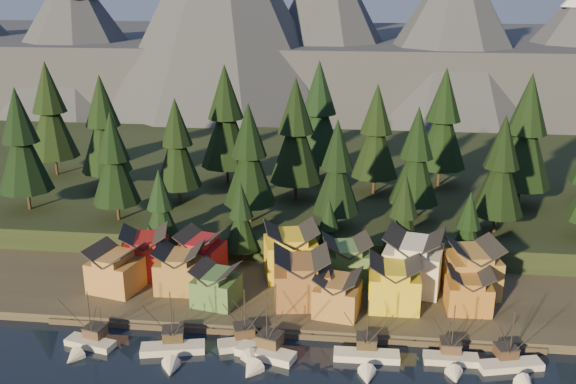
# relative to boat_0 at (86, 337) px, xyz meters

# --- Properties ---
(shore_strip) EXTENTS (400.00, 50.00, 1.50)m
(shore_strip) POSITION_rel_boat_0_xyz_m (30.61, 31.92, -1.28)
(shore_strip) COLOR #39342A
(shore_strip) RESTS_ON ground
(hillside) EXTENTS (420.00, 100.00, 6.00)m
(hillside) POSITION_rel_boat_0_xyz_m (30.61, 81.92, 0.97)
(hillside) COLOR black
(hillside) RESTS_ON ground
(dock) EXTENTS (80.00, 4.00, 1.00)m
(dock) POSITION_rel_boat_0_xyz_m (30.61, 8.42, -1.53)
(dock) COLOR #4D4537
(dock) RESTS_ON ground
(mountain_ridge) EXTENTS (560.00, 190.00, 90.00)m
(mountain_ridge) POSITION_rel_boat_0_xyz_m (26.41, 205.51, 24.02)
(mountain_ridge) COLOR #434856
(mountain_ridge) RESTS_ON ground
(boat_0) EXTENTS (8.53, 9.04, 10.26)m
(boat_0) POSITION_rel_boat_0_xyz_m (0.00, 0.00, 0.00)
(boat_0) COLOR beige
(boat_0) RESTS_ON ground
(boat_1) EXTENTS (10.42, 10.98, 11.00)m
(boat_1) POSITION_rel_boat_0_xyz_m (13.72, -0.28, -0.00)
(boat_1) COLOR beige
(boat_1) RESTS_ON ground
(boat_2) EXTENTS (9.28, 9.79, 10.80)m
(boat_2) POSITION_rel_boat_0_xyz_m (24.74, 2.57, 0.07)
(boat_2) COLOR beige
(boat_2) RESTS_ON ground
(boat_3) EXTENTS (9.90, 10.48, 11.78)m
(boat_3) POSITION_rel_boat_0_xyz_m (27.58, -0.01, 0.29)
(boat_3) COLOR white
(boat_3) RESTS_ON ground
(boat_4) EXTENTS (10.18, 11.07, 10.59)m
(boat_4) POSITION_rel_boat_0_xyz_m (43.15, 1.11, -0.13)
(boat_4) COLOR white
(boat_4) RESTS_ON ground
(boat_5) EXTENTS (8.33, 9.07, 10.29)m
(boat_5) POSITION_rel_boat_0_xyz_m (55.73, 1.92, -0.02)
(boat_5) COLOR beige
(boat_5) RESTS_ON ground
(boat_6) EXTENTS (10.10, 10.60, 10.24)m
(boat_6) POSITION_rel_boat_0_xyz_m (64.47, 1.07, -0.19)
(boat_6) COLOR silver
(boat_6) RESTS_ON ground
(house_front_0) EXTENTS (9.82, 9.48, 8.23)m
(house_front_0) POSITION_rel_boat_0_xyz_m (-1.54, 17.16, 3.79)
(house_front_0) COLOR #AE793E
(house_front_0) RESTS_ON shore_strip
(house_front_1) EXTENTS (8.16, 7.85, 8.22)m
(house_front_1) POSITION_rel_boat_0_xyz_m (9.80, 18.66, 3.79)
(house_front_1) COLOR olive
(house_front_1) RESTS_ON shore_strip
(house_front_2) EXTENTS (8.42, 8.46, 6.93)m
(house_front_2) POSITION_rel_boat_0_xyz_m (17.42, 14.27, 3.11)
(house_front_2) COLOR #456F3C
(house_front_2) RESTS_ON shore_strip
(house_front_3) EXTENTS (10.42, 10.06, 9.41)m
(house_front_3) POSITION_rel_boat_0_xyz_m (31.86, 16.13, 4.41)
(house_front_3) COLOR brown
(house_front_3) RESTS_ON shore_strip
(house_front_4) EXTENTS (8.31, 8.77, 7.29)m
(house_front_4) POSITION_rel_boat_0_xyz_m (38.20, 13.20, 3.30)
(house_front_4) COLOR #A27239
(house_front_4) RESTS_ON shore_strip
(house_front_5) EXTENTS (8.53, 7.77, 8.89)m
(house_front_5) POSITION_rel_boat_0_xyz_m (47.52, 16.34, 4.14)
(house_front_5) COLOR yellow
(house_front_5) RESTS_ON shore_strip
(house_front_6) EXTENTS (7.37, 6.98, 7.24)m
(house_front_6) POSITION_rel_boat_0_xyz_m (60.00, 16.84, 3.27)
(house_front_6) COLOR #A26B29
(house_front_6) RESTS_ON shore_strip
(house_back_0) EXTENTS (10.05, 9.80, 9.15)m
(house_back_0) POSITION_rel_boat_0_xyz_m (1.93, 23.51, 4.27)
(house_back_0) COLOR maroon
(house_back_0) RESTS_ON shore_strip
(house_back_1) EXTENTS (9.17, 9.25, 8.60)m
(house_back_1) POSITION_rel_boat_0_xyz_m (12.18, 24.90, 3.98)
(house_back_1) COLOR maroon
(house_back_1) RESTS_ON shore_strip
(house_back_2) EXTENTS (11.27, 10.71, 10.05)m
(house_back_2) POSITION_rel_boat_0_xyz_m (28.96, 26.41, 4.75)
(house_back_2) COLOR yellow
(house_back_2) RESTS_ON shore_strip
(house_back_3) EXTENTS (9.74, 8.99, 8.64)m
(house_back_3) POSITION_rel_boat_0_xyz_m (39.21, 25.23, 4.01)
(house_back_3) COLOR #507D43
(house_back_3) RESTS_ON shore_strip
(house_back_4) EXTENTS (11.65, 11.35, 10.77)m
(house_back_4) POSITION_rel_boat_0_xyz_m (51.15, 23.80, 5.12)
(house_back_4) COLOR white
(house_back_4) RESTS_ON shore_strip
(house_back_5) EXTENTS (10.15, 10.23, 9.76)m
(house_back_5) POSITION_rel_boat_0_xyz_m (61.29, 23.01, 4.59)
(house_back_5) COLOR #A17639
(house_back_5) RESTS_ON shore_strip
(tree_hill_0) EXTENTS (11.71, 11.71, 27.27)m
(tree_hill_0) POSITION_rel_boat_0_xyz_m (-31.39, 43.92, 18.88)
(tree_hill_0) COLOR #332319
(tree_hill_0) RESTS_ON hillside
(tree_hill_1) EXTENTS (11.95, 11.95, 27.83)m
(tree_hill_1) POSITION_rel_boat_0_xyz_m (-19.39, 59.92, 19.18)
(tree_hill_1) COLOR #332319
(tree_hill_1) RESTS_ON hillside
(tree_hill_2) EXTENTS (10.01, 10.01, 23.31)m
(tree_hill_2) POSITION_rel_boat_0_xyz_m (-9.39, 39.92, 16.71)
(tree_hill_2) COLOR #332319
(tree_hill_2) RESTS_ON hillside
(tree_hill_3) EXTENTS (10.39, 10.39, 24.20)m
(tree_hill_3) POSITION_rel_boat_0_xyz_m (0.61, 51.92, 17.19)
(tree_hill_3) COLOR #332319
(tree_hill_3) RESTS_ON hillside
(tree_hill_4) EXTENTS (12.75, 12.75, 29.69)m
(tree_hill_4) POSITION_rel_boat_0_xyz_m (8.61, 66.92, 20.20)
(tree_hill_4) COLOR #332319
(tree_hill_4) RESTS_ON hillside
(tree_hill_5) EXTENTS (10.89, 10.89, 25.36)m
(tree_hill_5) POSITION_rel_boat_0_xyz_m (18.61, 41.92, 17.83)
(tree_hill_5) COLOR #332319
(tree_hill_5) RESTS_ON hillside
(tree_hill_6) EXTENTS (12.18, 12.18, 28.38)m
(tree_hill_6) POSITION_rel_boat_0_xyz_m (26.61, 56.92, 19.48)
(tree_hill_6) COLOR #332319
(tree_hill_6) RESTS_ON hillside
(tree_hill_7) EXTENTS (9.82, 9.82, 22.87)m
(tree_hill_7) POSITION_rel_boat_0_xyz_m (36.61, 39.92, 16.47)
(tree_hill_7) COLOR #332319
(tree_hill_7) RESTS_ON hillside
(tree_hill_8) EXTENTS (11.27, 11.27, 26.24)m
(tree_hill_8) POSITION_rel_boat_0_xyz_m (44.61, 63.92, 18.31)
(tree_hill_8) COLOR #332319
(tree_hill_8) RESTS_ON hillside
(tree_hill_9) EXTENTS (10.46, 10.46, 24.36)m
(tree_hill_9) POSITION_rel_boat_0_xyz_m (52.61, 46.92, 17.29)
(tree_hill_9) COLOR #332319
(tree_hill_9) RESTS_ON hillside
(tree_hill_10) EXTENTS (12.46, 12.46, 29.03)m
(tree_hill_10) POSITION_rel_boat_0_xyz_m (60.61, 71.92, 19.84)
(tree_hill_10) COLOR #332319
(tree_hill_10) RESTS_ON hillside
(tree_hill_11) EXTENTS (10.33, 10.33, 24.06)m
(tree_hill_11) POSITION_rel_boat_0_xyz_m (68.61, 41.92, 17.12)
(tree_hill_11) COLOR #332319
(tree_hill_11) RESTS_ON hillside
(tree_hill_12) EXTENTS (12.87, 12.87, 29.99)m
(tree_hill_12) POSITION_rel_boat_0_xyz_m (76.61, 57.92, 20.37)
(tree_hill_12) COLOR #332319
(tree_hill_12) RESTS_ON hillside
(tree_hill_15) EXTENTS (12.94, 12.94, 30.14)m
(tree_hill_15) POSITION_rel_boat_0_xyz_m (30.61, 73.92, 20.45)
(tree_hill_15) COLOR #332319
(tree_hill_15) RESTS_ON hillside
(tree_hill_16) EXTENTS (12.65, 12.65, 29.47)m
(tree_hill_16) POSITION_rel_boat_0_xyz_m (-37.39, 69.92, 20.08)
(tree_hill_16) COLOR #332319
(tree_hill_16) RESTS_ON hillside
(tree_shore_0) EXTENTS (7.91, 7.91, 18.42)m
(tree_shore_0) POSITION_rel_boat_0_xyz_m (2.61, 31.92, 9.53)
(tree_shore_0) COLOR #332319
(tree_shore_0) RESTS_ON shore_strip
(tree_shore_1) EXTENTS (7.04, 7.04, 16.40)m
(tree_shore_1) POSITION_rel_boat_0_xyz_m (18.61, 31.92, 8.43)
(tree_shore_1) COLOR #332319
(tree_shore_1) RESTS_ON shore_strip
(tree_shore_2) EXTENTS (5.85, 5.85, 13.62)m
(tree_shore_2) POSITION_rel_boat_0_xyz_m (35.61, 31.92, 6.90)
(tree_shore_2) COLOR #332319
(tree_shore_2) RESTS_ON shore_strip
(tree_shore_3) EXTENTS (8.26, 8.26, 19.24)m
(tree_shore_3) POSITION_rel_boat_0_xyz_m (49.61, 31.92, 9.98)
(tree_shore_3) COLOR #332319
(tree_shore_3) RESTS_ON shore_strip
(tree_shore_4) EXTENTS (6.91, 6.91, 16.11)m
(tree_shore_4) POSITION_rel_boat_0_xyz_m (61.61, 31.92, 8.26)
(tree_shore_4) COLOR #332319
(tree_shore_4) RESTS_ON shore_strip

